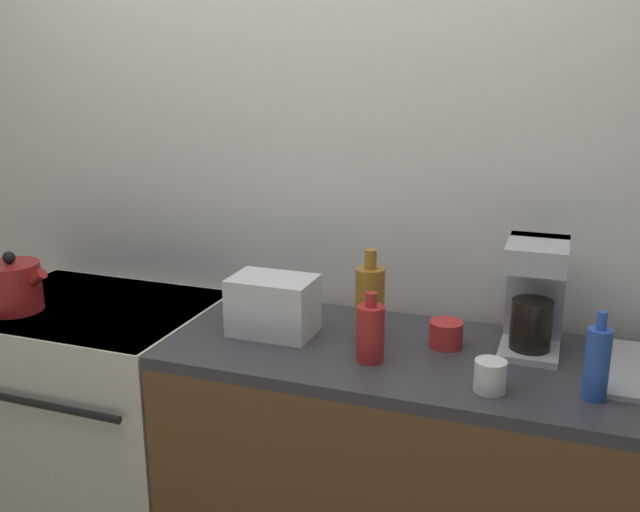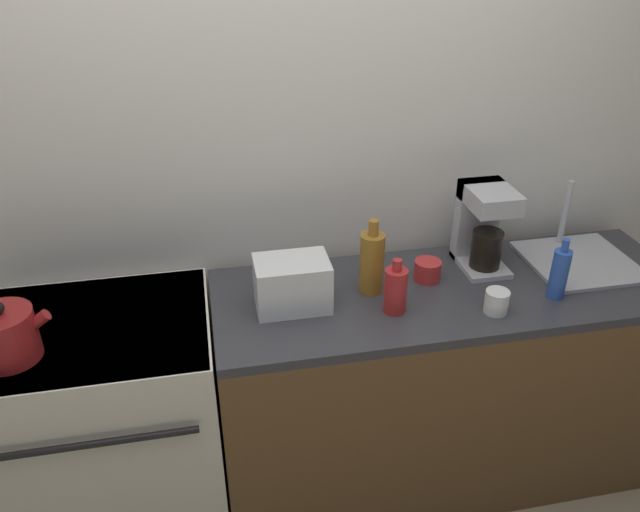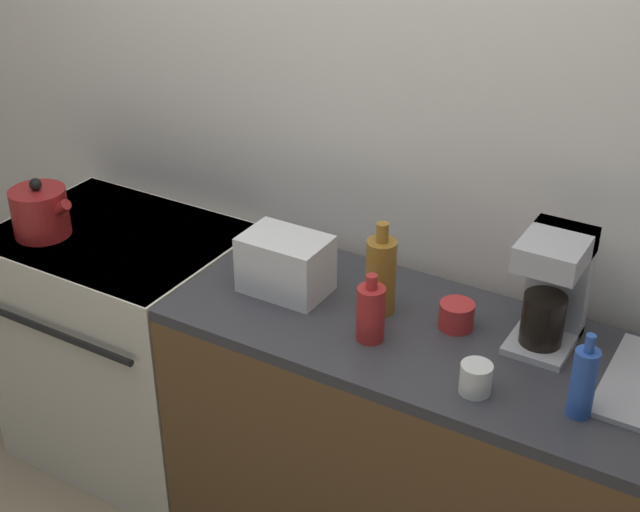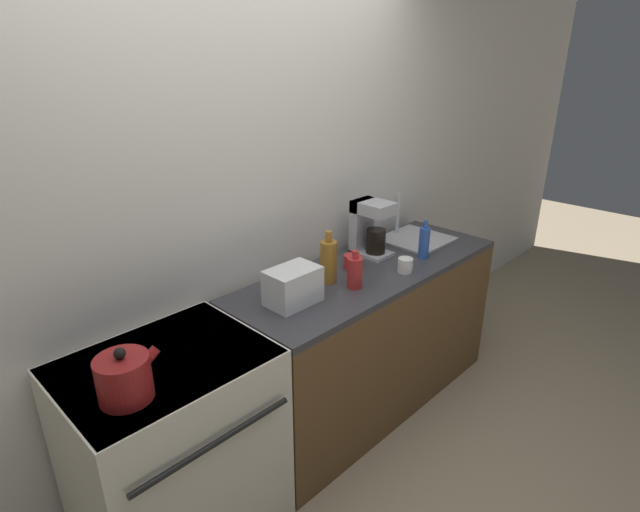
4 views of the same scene
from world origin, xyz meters
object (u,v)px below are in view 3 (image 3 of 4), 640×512
bottle_red (371,312)px  cup_white (476,378)px  kettle (40,212)px  toaster (286,264)px  bottle_blue (583,382)px  stove (129,343)px  coffee_maker (553,284)px  bottle_amber (381,275)px  cup_red (456,315)px

bottle_red → cup_white: 0.35m
kettle → bottle_red: 1.22m
toaster → bottle_blue: size_ratio=1.10×
bottle_red → stove: bearing=174.0°
kettle → coffee_maker: 1.66m
bottle_blue → kettle: bearing=179.6°
stove → bottle_red: size_ratio=4.51×
kettle → cup_white: kettle is taller
coffee_maker → cup_white: coffee_maker is taller
kettle → coffee_maker: coffee_maker is taller
toaster → bottle_red: bottle_red is taller
stove → bottle_amber: 1.12m
coffee_maker → cup_white: size_ratio=3.98×
kettle → stove: bearing=30.9°
toaster → bottle_amber: 0.30m
cup_red → bottle_red: bearing=-136.1°
bottle_blue → cup_red: size_ratio=2.33×
bottle_red → kettle: bearing=-179.4°
bottle_blue → cup_white: 0.26m
kettle → bottle_amber: bearing=7.5°
bottle_blue → cup_red: bottle_blue is taller
stove → coffee_maker: size_ratio=2.78×
bottle_amber → bottle_red: (0.04, -0.14, -0.03)m
stove → bottle_blue: (1.61, -0.14, 0.53)m
coffee_maker → bottle_blue: bearing=-58.0°
toaster → bottle_blue: (0.92, -0.13, 0.01)m
kettle → cup_red: (1.40, 0.19, -0.04)m
stove → bottle_amber: bottle_amber is taller
bottle_red → bottle_amber: bearing=107.2°
cup_white → cup_red: cup_white is taller
kettle → bottle_amber: size_ratio=0.84×
bottle_blue → bottle_red: 0.58m
toaster → bottle_amber: bearing=8.5°
bottle_red → cup_red: bottle_red is taller
coffee_maker → bottle_blue: 0.33m
stove → coffee_maker: 1.57m
bottle_amber → bottle_blue: bottle_amber is taller
bottle_blue → cup_red: (-0.40, 0.20, -0.06)m
coffee_maker → cup_white: 0.36m
bottle_red → cup_white: size_ratio=2.45×
kettle → bottle_amber: bottle_amber is taller
stove → bottle_blue: bottle_blue is taller
bottle_amber → bottle_blue: bearing=-15.1°
stove → cup_red: 1.29m
kettle → coffee_maker: bearing=9.0°
bottle_blue → bottle_red: bottle_blue is taller
kettle → coffee_maker: (1.64, 0.26, 0.09)m
coffee_maker → cup_red: 0.28m
toaster → bottle_red: 0.35m
cup_white → stove: bearing=172.3°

